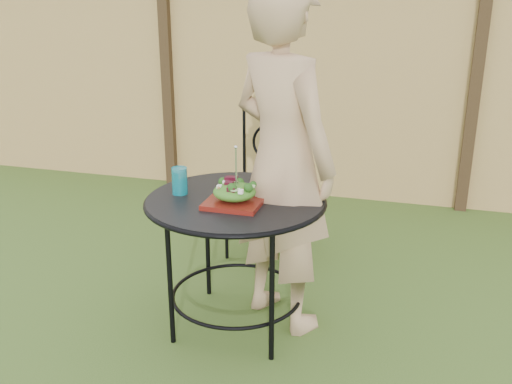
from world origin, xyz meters
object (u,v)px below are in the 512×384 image
Objects in this scene: patio_chair at (266,179)px; diner at (283,161)px; patio_table at (236,224)px; salad_plate at (235,202)px.

patio_chair is 1.00m from diner.
patio_table is at bearing -83.47° from patio_chair.
diner is at bearing 50.11° from salad_plate.
diner reaches higher than salad_plate.
salad_plate is (0.02, -0.08, 0.15)m from patio_table.
diner reaches higher than patio_table.
salad_plate is (0.14, -1.09, 0.23)m from patio_chair.
salad_plate is at bearing 81.79° from diner.
patio_chair reaches higher than salad_plate.
patio_table is 3.42× the size of salad_plate.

